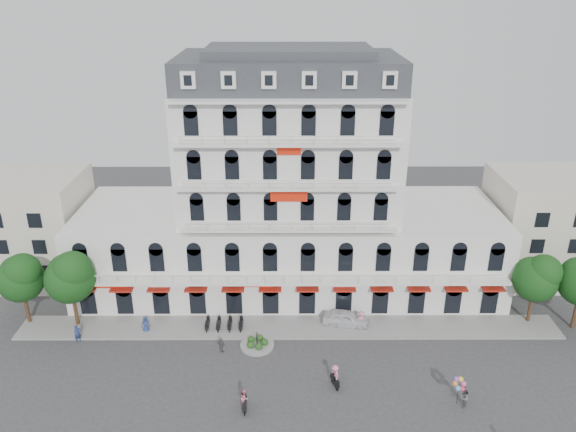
# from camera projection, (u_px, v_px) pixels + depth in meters

# --- Properties ---
(ground) EXTENTS (120.00, 120.00, 0.00)m
(ground) POSITION_uv_depth(u_px,v_px,m) (289.00, 390.00, 47.12)
(ground) COLOR #38383A
(ground) RESTS_ON ground
(sidewalk) EXTENTS (53.00, 4.00, 0.16)m
(sidewalk) POSITION_uv_depth(u_px,v_px,m) (289.00, 327.00, 55.36)
(sidewalk) COLOR gray
(sidewalk) RESTS_ON ground
(main_building) EXTENTS (45.00, 15.00, 25.80)m
(main_building) POSITION_uv_depth(u_px,v_px,m) (289.00, 201.00, 59.74)
(main_building) COLOR silver
(main_building) RESTS_ON ground
(flank_building_west) EXTENTS (14.00, 10.00, 12.00)m
(flank_building_west) POSITION_uv_depth(u_px,v_px,m) (22.00, 227.00, 63.05)
(flank_building_west) COLOR beige
(flank_building_west) RESTS_ON ground
(flank_building_east) EXTENTS (14.00, 10.00, 12.00)m
(flank_building_east) POSITION_uv_depth(u_px,v_px,m) (554.00, 226.00, 63.23)
(flank_building_east) COLOR beige
(flank_building_east) RESTS_ON ground
(traffic_island) EXTENTS (3.20, 3.20, 1.60)m
(traffic_island) POSITION_uv_depth(u_px,v_px,m) (257.00, 344.00, 52.53)
(traffic_island) COLOR gray
(traffic_island) RESTS_ON ground
(parked_scooter_row) EXTENTS (4.40, 1.80, 1.10)m
(parked_scooter_row) POSITION_uv_depth(u_px,v_px,m) (225.00, 329.00, 55.19)
(parked_scooter_row) COLOR black
(parked_scooter_row) RESTS_ON ground
(tree_west_outer) EXTENTS (4.50, 4.48, 7.76)m
(tree_west_outer) POSITION_uv_depth(u_px,v_px,m) (20.00, 276.00, 54.11)
(tree_west_outer) COLOR #382314
(tree_west_outer) RESTS_ON ground
(tree_west_inner) EXTENTS (4.76, 4.76, 8.25)m
(tree_west_inner) POSITION_uv_depth(u_px,v_px,m) (70.00, 275.00, 53.54)
(tree_west_inner) COLOR #382314
(tree_west_inner) RESTS_ON ground
(tree_east_inner) EXTENTS (4.40, 4.37, 7.57)m
(tree_east_inner) POSITION_uv_depth(u_px,v_px,m) (537.00, 276.00, 54.31)
(tree_east_inner) COLOR #382314
(tree_east_inner) RESTS_ON ground
(parked_car) EXTENTS (4.86, 2.58, 1.57)m
(parked_car) POSITION_uv_depth(u_px,v_px,m) (346.00, 318.00, 55.56)
(parked_car) COLOR silver
(parked_car) RESTS_ON ground
(rider_southwest) EXTENTS (0.64, 1.70, 2.06)m
(rider_southwest) POSITION_uv_depth(u_px,v_px,m) (244.00, 399.00, 44.53)
(rider_southwest) COLOR black
(rider_southwest) RESTS_ON ground
(rider_center) EXTENTS (0.85, 1.68, 2.10)m
(rider_center) POSITION_uv_depth(u_px,v_px,m) (335.00, 375.00, 47.11)
(rider_center) COLOR black
(rider_center) RESTS_ON ground
(pedestrian_left) EXTENTS (0.94, 0.72, 1.71)m
(pedestrian_left) POSITION_uv_depth(u_px,v_px,m) (146.00, 324.00, 54.46)
(pedestrian_left) COLOR navy
(pedestrian_left) RESTS_ON ground
(pedestrian_mid) EXTENTS (0.96, 0.68, 1.51)m
(pedestrian_mid) POSITION_uv_depth(u_px,v_px,m) (221.00, 345.00, 51.52)
(pedestrian_mid) COLOR #4D4E54
(pedestrian_mid) RESTS_ON ground
(pedestrian_right) EXTENTS (1.14, 0.66, 1.75)m
(pedestrian_right) POSITION_uv_depth(u_px,v_px,m) (361.00, 319.00, 55.25)
(pedestrian_right) COLOR pink
(pedestrian_right) RESTS_ON ground
(pedestrian_far) EXTENTS (0.78, 0.74, 1.79)m
(pedestrian_far) POSITION_uv_depth(u_px,v_px,m) (78.00, 334.00, 52.95)
(pedestrian_far) COLOR navy
(pedestrian_far) RESTS_ON ground
(balloon_vendor) EXTENTS (1.49, 1.39, 2.45)m
(balloon_vendor) POSITION_uv_depth(u_px,v_px,m) (462.00, 393.00, 44.90)
(balloon_vendor) COLOR #5D5C64
(balloon_vendor) RESTS_ON ground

